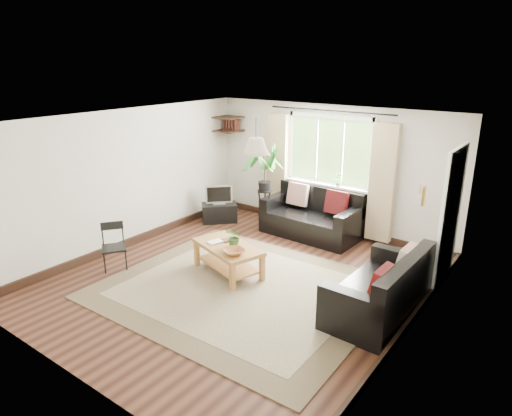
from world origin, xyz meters
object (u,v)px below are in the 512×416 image
Objects in this scene: palm_stand at (265,187)px; tv_stand at (219,213)px; sofa_right at (379,285)px; folding_chair at (114,249)px; coffee_table at (228,259)px; sofa_back at (311,214)px.

tv_stand is at bearing -162.94° from palm_stand.
sofa_right reaches higher than folding_chair.
folding_chair is at bearing -145.99° from coffee_table.
coffee_table is (-0.24, -2.15, -0.19)m from sofa_back.
coffee_table is at bearing -69.93° from palm_stand.
folding_chair is at bearing -131.80° from tv_stand.
sofa_back is 1.96m from tv_stand.
coffee_table is 1.51× the size of folding_chair.
tv_stand is 0.42× the size of palm_stand.
sofa_right is at bearing -29.97° from palm_stand.
sofa_back is at bearing -130.68° from sofa_right.
coffee_table is 1.79m from folding_chair.
sofa_right is 2.24× the size of folding_chair.
folding_chair reaches higher than tv_stand.
folding_chair is (-1.71, -3.14, -0.04)m from sofa_back.
sofa_back reaches higher than tv_stand.
sofa_back is 2.58× the size of tv_stand.
sofa_back is 1.09× the size of palm_stand.
tv_stand is at bearing 39.88° from folding_chair.
sofa_right is at bearing 6.16° from coffee_table.
palm_stand is 3.13m from folding_chair.
coffee_table is 2.40m from tv_stand.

